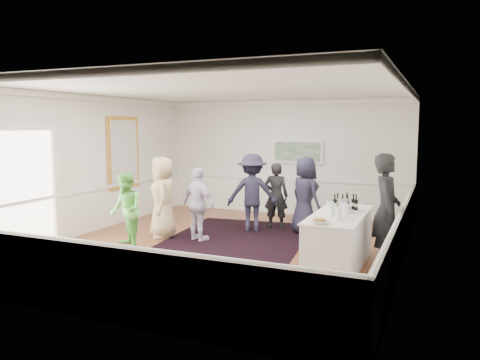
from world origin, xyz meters
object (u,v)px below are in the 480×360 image
at_px(guest_green, 126,210).
at_px(guest_navy, 305,196).
at_px(serving_table, 339,240).
at_px(guest_dark_a, 252,193).
at_px(bartender, 386,210).
at_px(guest_lilac, 199,204).
at_px(guest_tan, 163,197).
at_px(nut_bowl, 320,221).
at_px(guest_dark_b, 276,196).
at_px(ice_bucket, 343,206).

height_order(guest_green, guest_navy, guest_navy).
distance_m(serving_table, guest_dark_a, 3.16).
distance_m(bartender, guest_lilac, 3.94).
distance_m(guest_tan, nut_bowl, 4.22).
relative_size(guest_tan, nut_bowl, 6.31).
distance_m(guest_dark_a, guest_dark_b, 0.64).
xyz_separation_m(guest_green, guest_navy, (3.05, 2.65, 0.12)).
distance_m(guest_tan, guest_green, 1.06).
height_order(bartender, ice_bucket, bartender).
xyz_separation_m(guest_navy, ice_bucket, (1.26, -2.03, 0.16)).
bearing_deg(ice_bucket, guest_tan, 174.28).
height_order(guest_green, guest_dark_b, guest_dark_b).
relative_size(serving_table, guest_dark_a, 1.26).
relative_size(serving_table, nut_bowl, 8.07).
bearing_deg(guest_green, guest_dark_a, 90.74).
relative_size(guest_lilac, guest_dark_a, 0.87).
height_order(guest_lilac, guest_dark_b, guest_dark_b).
bearing_deg(nut_bowl, ice_bucket, 82.21).
xyz_separation_m(guest_tan, guest_lilac, (0.88, 0.04, -0.11)).
bearing_deg(bartender, guest_green, 92.98).
relative_size(serving_table, guest_tan, 1.28).
height_order(guest_green, guest_lilac, guest_lilac).
relative_size(guest_lilac, nut_bowl, 5.57).
bearing_deg(bartender, guest_tan, 81.24).
distance_m(serving_table, ice_bucket, 0.61).
height_order(bartender, nut_bowl, bartender).
bearing_deg(guest_green, guest_lilac, 82.10).
bearing_deg(nut_bowl, bartender, 55.97).
distance_m(bartender, ice_bucket, 0.75).
distance_m(guest_lilac, guest_dark_b, 2.13).
xyz_separation_m(guest_dark_b, ice_bucket, (2.04, -2.24, 0.25)).
bearing_deg(nut_bowl, guest_navy, 109.30).
relative_size(serving_table, ice_bucket, 8.92).
distance_m(guest_green, guest_dark_b, 3.65).
bearing_deg(ice_bucket, guest_green, -171.83).
distance_m(serving_table, guest_lilac, 3.24).
bearing_deg(guest_lilac, guest_navy, -120.36).
height_order(guest_tan, guest_green, guest_tan).
relative_size(bartender, guest_lilac, 1.26).
bearing_deg(guest_green, guest_navy, 79.10).
xyz_separation_m(serving_table, guest_green, (-4.28, -0.45, 0.30)).
height_order(serving_table, bartender, bartender).
bearing_deg(guest_tan, nut_bowl, 33.57).
xyz_separation_m(guest_green, nut_bowl, (4.16, -0.51, 0.21)).
xyz_separation_m(guest_tan, guest_navy, (2.82, 1.62, -0.02)).
bearing_deg(guest_dark_b, guest_lilac, 50.15).
relative_size(guest_green, guest_dark_a, 0.84).
bearing_deg(guest_green, guest_tan, 115.63).
xyz_separation_m(guest_green, guest_lilac, (1.11, 1.07, 0.03)).
bearing_deg(guest_dark_b, guest_green, 44.66).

